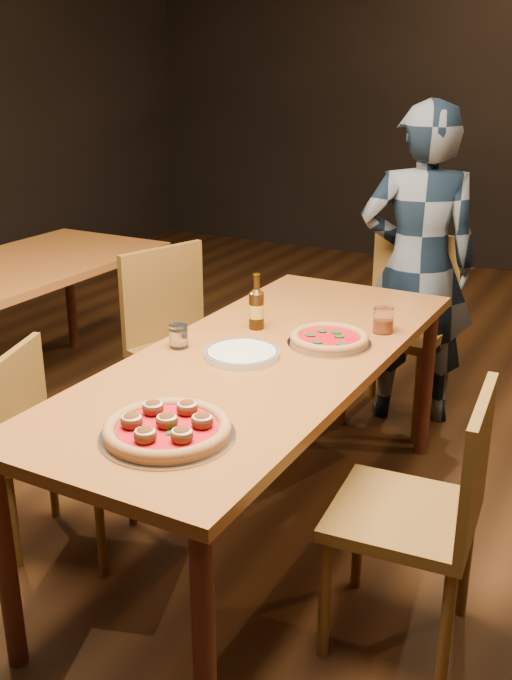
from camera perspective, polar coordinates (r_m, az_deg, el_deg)
The scene contains 14 objects.
ground at distance 3.03m, azimuth 0.47°, elevation -14.41°, with size 9.00×9.00×0.00m, color black.
room_shell at distance 2.50m, azimuth 0.60°, elevation 23.30°, with size 9.00×9.00×9.00m.
table_main at distance 2.70m, azimuth 0.51°, elevation -2.50°, with size 0.80×2.00×0.75m.
chair_main_nw at distance 2.85m, azimuth -13.85°, elevation -7.94°, with size 0.38×0.38×0.81m, color brown, non-canonical shape.
chair_main_sw at distance 3.45m, azimuth -4.76°, elevation -0.84°, with size 0.45×0.45×0.97m, color brown, non-canonical shape.
chair_main_e at distance 2.37m, azimuth 11.00°, elevation -12.63°, with size 0.42×0.42×0.90m, color brown, non-canonical shape.
chair_end at distance 3.79m, azimuth 10.62°, elevation 0.85°, with size 0.45×0.45×0.97m, color brown, non-canonical shape.
pizza_meatball at distance 2.11m, azimuth -6.70°, elevation -6.61°, with size 0.38×0.38×0.07m.
pizza_margherita at distance 2.78m, azimuth 5.54°, elevation 0.09°, with size 0.31×0.31×0.04m.
plate_stack at distance 2.65m, azimuth -1.06°, elevation -1.06°, with size 0.26×0.26×0.02m, color white.
beer_bottle at distance 2.91m, azimuth 0.04°, elevation 2.31°, with size 0.06×0.06×0.21m.
water_glass at distance 2.74m, azimuth -5.85°, elevation 0.29°, with size 0.07×0.07×0.09m, color white.
amber_glass at distance 2.92m, azimuth 9.56°, elevation 1.47°, with size 0.08×0.08×0.10m, color #A13912.
diner at distance 3.76m, azimuth 12.09°, elevation 5.37°, with size 0.57×0.38×1.57m, color black.
Camera 1 is at (1.18, -2.20, 1.72)m, focal length 40.00 mm.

